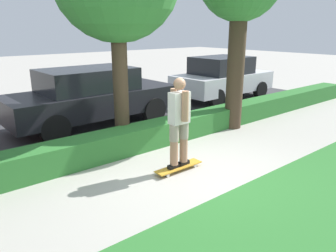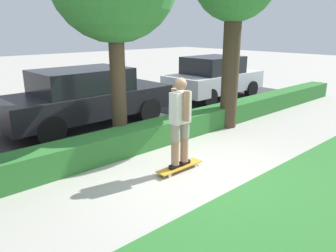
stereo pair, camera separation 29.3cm
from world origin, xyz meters
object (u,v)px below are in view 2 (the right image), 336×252
skater_person (180,121)px  parked_car_middle (86,97)px  parked_car_rear (214,77)px  skateboard (180,167)px

skater_person → parked_car_middle: (0.19, 3.80, -0.16)m
parked_car_middle → parked_car_rear: size_ratio=1.16×
skateboard → parked_car_middle: 3.88m
parked_car_rear → skateboard: bearing=-146.8°
skater_person → parked_car_rear: skater_person is taller
skater_person → parked_car_middle: skater_person is taller
skater_person → parked_car_rear: 6.83m
skateboard → parked_car_rear: 6.87m
skater_person → parked_car_rear: (5.61, 3.90, -0.18)m
parked_car_rear → skater_person: bearing=-146.8°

